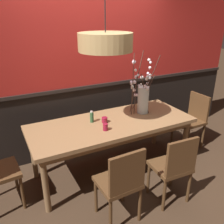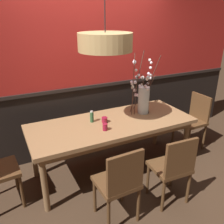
% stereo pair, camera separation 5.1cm
% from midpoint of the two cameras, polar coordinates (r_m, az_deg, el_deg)
% --- Properties ---
extents(ground_plane, '(24.00, 24.00, 0.00)m').
position_cam_midpoint_polar(ground_plane, '(3.59, 0.42, -13.59)').
color(ground_plane, '#422D1E').
extents(back_wall, '(5.59, 0.14, 2.67)m').
position_cam_midpoint_polar(back_wall, '(3.69, -5.09, 10.18)').
color(back_wall, black).
rests_on(back_wall, ground).
extents(dining_table, '(2.19, 0.89, 0.77)m').
position_cam_midpoint_polar(dining_table, '(3.23, 0.45, -3.73)').
color(dining_table, '#997047').
rests_on(dining_table, ground).
extents(chair_near_side_left, '(0.43, 0.41, 0.91)m').
position_cam_midpoint_polar(chair_near_side_left, '(2.55, 2.40, -16.26)').
color(chair_near_side_left, brown).
rests_on(chair_near_side_left, ground).
extents(chair_far_side_right, '(0.43, 0.42, 0.89)m').
position_cam_midpoint_polar(chair_far_side_right, '(4.14, -0.80, -0.30)').
color(chair_far_side_right, brown).
rests_on(chair_far_side_right, ground).
extents(chair_head_east_end, '(0.40, 0.42, 0.90)m').
position_cam_midpoint_polar(chair_head_east_end, '(4.16, 19.20, -1.37)').
color(chair_head_east_end, brown).
rests_on(chair_head_east_end, ground).
extents(chair_far_side_left, '(0.49, 0.44, 0.96)m').
position_cam_midpoint_polar(chair_far_side_left, '(3.91, -9.67, -1.53)').
color(chair_far_side_left, brown).
rests_on(chair_far_side_left, ground).
extents(chair_near_side_right, '(0.43, 0.41, 0.89)m').
position_cam_midpoint_polar(chair_near_side_right, '(2.87, 14.89, -12.39)').
color(chair_near_side_right, brown).
rests_on(chair_near_side_right, ground).
extents(vase_with_blossoms, '(0.42, 0.37, 0.87)m').
position_cam_midpoint_polar(vase_with_blossoms, '(3.45, 7.82, 3.45)').
color(vase_with_blossoms, silver).
rests_on(vase_with_blossoms, dining_table).
extents(candle_holder_nearer_center, '(0.07, 0.07, 0.09)m').
position_cam_midpoint_polar(candle_holder_nearer_center, '(2.96, -1.17, -3.57)').
color(candle_holder_nearer_center, maroon).
rests_on(candle_holder_nearer_center, dining_table).
extents(candle_holder_nearer_edge, '(0.08, 0.08, 0.07)m').
position_cam_midpoint_polar(candle_holder_nearer_edge, '(3.17, -1.32, -1.86)').
color(candle_holder_nearer_edge, maroon).
rests_on(candle_holder_nearer_edge, dining_table).
extents(condiment_bottle, '(0.05, 0.05, 0.16)m').
position_cam_midpoint_polar(condiment_bottle, '(3.17, -4.37, -1.13)').
color(condiment_bottle, '#2D5633').
rests_on(condiment_bottle, dining_table).
extents(pendant_lamp, '(0.62, 0.62, 0.96)m').
position_cam_midpoint_polar(pendant_lamp, '(2.78, -1.09, 16.30)').
color(pendant_lamp, tan).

